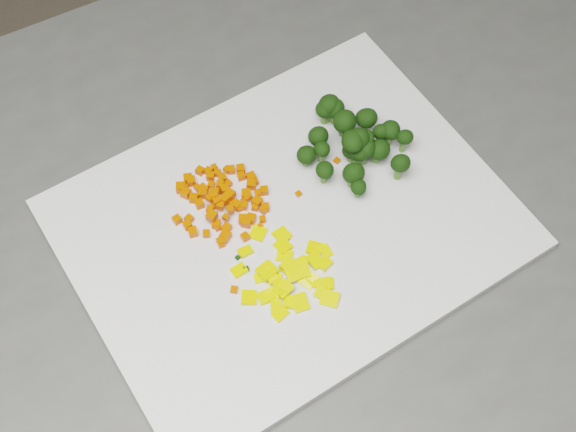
{
  "coord_description": "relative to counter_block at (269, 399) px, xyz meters",
  "views": [
    {
      "loc": [
        -0.34,
        -0.1,
        1.58
      ],
      "look_at": [
        -0.29,
        0.28,
        0.92
      ],
      "focal_mm": 50.0,
      "sensor_mm": 36.0,
      "label": 1
    }
  ],
  "objects": [
    {
      "name": "counter_block",
      "position": [
        0.0,
        0.0,
        0.0
      ],
      "size": [
        1.3,
        1.1,
        0.9
      ],
      "primitive_type": "cube",
      "rotation": [
        0.0,
        0.0,
        0.34
      ],
      "color": "#4D4E4B",
      "rests_on": "ground"
    },
    {
      "name": "cutting_board",
      "position": [
        0.03,
        0.03,
        0.46
      ],
      "size": [
        0.5,
        0.46,
        0.01
      ],
      "primitive_type": "cube",
      "rotation": [
        0.0,
        0.0,
        0.42
      ],
      "color": "white",
      "rests_on": "counter_block"
    },
    {
      "name": "carrot_pile",
      "position": [
        -0.03,
        0.05,
        0.47
      ],
      "size": [
        0.09,
        0.09,
        0.03
      ],
      "primitive_type": null,
      "color": "#DB4402",
      "rests_on": "cutting_board"
    },
    {
      "name": "pepper_pile",
      "position": [
        0.02,
        -0.03,
        0.47
      ],
      "size": [
        0.11,
        0.11,
        0.01
      ],
      "primitive_type": null,
      "color": "yellow",
      "rests_on": "cutting_board"
    },
    {
      "name": "broccoli_pile",
      "position": [
        0.11,
        0.09,
        0.49
      ],
      "size": [
        0.11,
        0.11,
        0.05
      ],
      "primitive_type": null,
      "color": "black",
      "rests_on": "cutting_board"
    },
    {
      "name": "carrot_cube_0",
      "position": [
        0.01,
        0.04,
        0.46
      ],
      "size": [
        0.01,
        0.01,
        0.01
      ],
      "primitive_type": "cube",
      "rotation": [
        0.0,
        0.0,
        3.04
      ],
      "color": "#DB4402",
      "rests_on": "carrot_pile"
    },
    {
      "name": "carrot_cube_1",
      "position": [
        -0.07,
        0.04,
        0.46
      ],
      "size": [
        0.01,
        0.01,
        0.01
      ],
      "primitive_type": "cube",
      "rotation": [
        0.0,
        0.0,
        2.08
      ],
      "color": "#DB4402",
      "rests_on": "carrot_pile"
    },
    {
      "name": "carrot_cube_2",
      "position": [
        -0.05,
        0.02,
        0.46
      ],
      "size": [
        0.01,
        0.01,
        0.01
      ],
      "primitive_type": "cube",
      "rotation": [
        0.0,
        0.0,
        1.46
      ],
      "color": "#DB4402",
      "rests_on": "carrot_pile"
    },
    {
      "name": "carrot_cube_3",
      "position": [
        -0.06,
        0.07,
        0.47
      ],
      "size": [
        0.01,
        0.01,
        0.01
      ],
      "primitive_type": "cube",
      "rotation": [
        0.0,
        0.0,
        0.98
      ],
      "color": "#DB4402",
      "rests_on": "carrot_pile"
    },
    {
      "name": "carrot_cube_4",
      "position": [
        -0.03,
        0.07,
        0.47
      ],
      "size": [
        0.01,
        0.01,
        0.01
      ],
      "primitive_type": "cube",
      "rotation": [
        0.0,
        0.0,
        1.39
      ],
      "color": "#DB4402",
      "rests_on": "carrot_pile"
    },
    {
      "name": "carrot_cube_5",
      "position": [
        -0.01,
        0.01,
        0.46
      ],
      "size": [
        0.01,
        0.01,
        0.01
      ],
      "primitive_type": "cube",
      "rotation": [
        0.0,
        0.0,
        2.0
      ],
      "color": "#DB4402",
      "rests_on": "carrot_pile"
    },
    {
      "name": "carrot_cube_6",
      "position": [
        -0.03,
        0.04,
        0.47
      ],
      "size": [
        0.01,
        0.01,
        0.01
      ],
      "primitive_type": "cube",
      "rotation": [
        0.0,
        0.0,
        2.36
      ],
      "color": "#DB4402",
      "rests_on": "carrot_pile"
    },
    {
      "name": "carrot_cube_7",
      "position": [
        -0.03,
        0.08,
        0.46
      ],
      "size": [
        0.01,
        0.01,
        0.01
      ],
      "primitive_type": "cube",
      "rotation": [
        0.0,
        0.0,
        0.15
      ],
      "color": "#DB4402",
      "rests_on": "carrot_pile"
    },
    {
      "name": "carrot_cube_8",
      "position": [
        -0.0,
        0.06,
        0.47
      ],
      "size": [
        0.01,
        0.01,
        0.01
      ],
      "primitive_type": "cube",
      "rotation": [
        0.0,
        0.0,
        1.46
      ],
      "color": "#DB4402",
      "rests_on": "carrot_pile"
    },
    {
      "name": "carrot_cube_9",
      "position": [
        -0.03,
        0.1,
        0.46
      ],
      "size": [
        0.01,
        0.01,
        0.01
      ],
      "primitive_type": "cube",
      "rotation": [
        0.0,
        0.0,
        1.86
      ],
      "color": "#DB4402",
      "rests_on": "carrot_pile"
    },
    {
      "name": "carrot_cube_10",
      "position": [
        -0.04,
        0.09,
        0.46
      ],
      "size": [
        0.01,
        0.01,
        0.01
      ],
      "primitive_type": "cube",
      "rotation": [
        0.0,
        0.0,
        1.34
      ],
      "color": "#DB4402",
      "rests_on": "carrot_pile"
    },
    {
      "name": "carrot_cube_11",
      "position": [
        -0.01,
        0.03,
        0.47
      ],
      "size": [
        0.01,
        0.01,
        0.01
      ],
      "primitive_type": "cube",
      "rotation": [
        0.0,
        0.0,
        2.76
      ],
      "color": "#DB4402",
      "rests_on": "carrot_pile"
    },
    {
      "name": "carrot_cube_12",
      "position": [
        -0.01,
        0.05,
        0.46
      ],
      "size": [
        0.01,
        0.01,
        0.01
      ],
      "primitive_type": "cube",
      "rotation": [
        0.0,
        0.0,
        1.22
      ],
      "color": "#DB4402",
      "rests_on": "carrot_pile"
    },
    {
      "name": "carrot_cube_13",
      "position": [
        -0.02,
        0.06,
        0.46
      ],
      "size": [
        0.01,
        0.01,
        0.01
      ],
      "primitive_type": "cube",
      "rotation": [
        0.0,
        0.0,
        2.68
      ],
      "color": "#DB4402",
      "rests_on": "carrot_pile"
    },
    {
      "name": "carrot_cube_14",
      "position": [
        -0.01,
        0.08,
        0.46
      ],
      "size": [
        0.01,
        0.01,
        0.01
      ],
      "primitive_type": "cube",
      "rotation": [
        0.0,
        0.0,
        1.74
      ],
      "color": "#DB4402",
      "rests_on": "carrot_pile"
    },
    {
      "name": "carrot_cube_15",
      "position": [
        -0.06,
        0.04,
        0.46
      ],
      "size": [
        0.01,
        0.01,
        0.01
      ],
      "primitive_type": "cube",
      "rotation": [
        0.0,
        0.0,
        0.7
      ],
      "color": "#DB4402",
      "rests_on": "carrot_pile"
    },
    {
      "name": "carrot_cube_16",
      "position": [
        0.0,
        0.08,
        0.47
      ],
      "size": [
        0.01,
        0.01,
        0.01
      ],
      "primitive_type": "cube",
      "rotation": [
        0.0,
        0.0,
        0.27
      ],
      "color": "#DB4402",
      "rests_on": "carrot_pile"
    },
    {
      "name": "carrot_cube_17",
      "position": [
        -0.04,
        0.09,
        0.46
      ],
      "size": [
        0.01,
        0.01,
        0.01
      ],
      "primitive_type": "cube",
      "rotation": [
        0.0,
        0.0,
        2.43
      ],
      "color": "#DB4402",
      "rests_on": "carrot_pile"
    },
    {
      "name": "carrot_cube_18",
      "position": [
        0.0,
        0.07,
        0.47
      ],
      "size": [
        0.01,
        0.01,
        0.01
      ],
      "primitive_type": "cube",
      "rotation": [
        0.0,
        0.0,
        2.91
      ],
      "color": "#DB4402",
      "rests_on": "carrot_pile"
    },
    {
      "name": "carrot_cube_19",
      "position": [
        -0.04,
        0.05,
        0.46
      ],
      "size": [
        0.01,
        0.01,
        0.01
      ],
      "primitive_type": "cube",
      "rotation": [
        0.0,
        0.0,
        2.89
      ],
      "color": "#DB4402",
      "rests_on": "carrot_pile"
    },
    {
      "name": "carrot_cube_20",
      "position": [
        -0.04,
        0.08,
        0.46
      ],
      "size": [
        0.01,
        0.01,
        0.01
      ],
      "primitive_type": "cube",
      "rotation": [
        0.0,
        0.0,
        1.23
      ],
      "color": "#DB4402",
      "rests_on": "carrot_pile"
    },
    {
      "name": "carrot_cube_21",
      "position": [
        -0.01,
        0.05,
        0.46
      ],
      "size": [
        0.01,
        0.01,
        0.01
      ],
      "primitive_type": "cube",
      "rotation": [
        0.0,
        0.0,
        1.85
      ],
      "color": "#DB4402",
      "rests_on": "carrot_pile"
    },
    {
      "name": "carrot_cube_22",
      "position": [
        -0.01,
        0.03,
        0.46
      ],
      "size": [
        0.01,
        0.01,
        0.01
      ],
      "primitive_type": "cube",
      "rotation": [
        0.0,
        0.0,
        1.03
      ],
      "color": "#DB4402",
      "rests_on": "carrot_pile"
    },
    {
      "name": "carrot_cube_23",
      "position": [
        -0.05,
        0.06,
        0.46
      ],
      "size": [
        0.01,
        0.01,
        0.01
      ],
      "primitive_type": "cube",
      "rotation": [
        0.0,
        0.0,
        0.28
      ],
      "color": "#DB4402",
      "rests_on": "carrot_pile"
    },
    {
      "name": "carrot_cube_24",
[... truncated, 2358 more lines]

